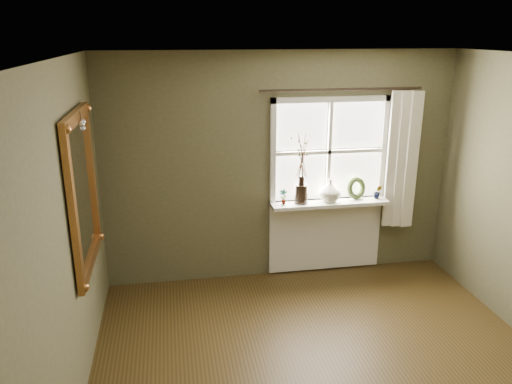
{
  "coord_description": "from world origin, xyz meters",
  "views": [
    {
      "loc": [
        -1.22,
        -3.07,
        2.78
      ],
      "look_at": [
        -0.41,
        1.55,
        1.27
      ],
      "focal_mm": 35.0,
      "sensor_mm": 36.0,
      "label": 1
    }
  ],
  "objects_px": {
    "gilt_mirror": "(83,191)",
    "dark_jug": "(301,194)",
    "cream_vase": "(330,191)",
    "wreath": "(356,190)"
  },
  "relations": [
    {
      "from": "gilt_mirror",
      "to": "dark_jug",
      "type": "bearing_deg",
      "value": 24.95
    },
    {
      "from": "cream_vase",
      "to": "gilt_mirror",
      "type": "relative_size",
      "value": 0.19
    },
    {
      "from": "dark_jug",
      "to": "cream_vase",
      "type": "xyz_separation_m",
      "value": [
        0.34,
        0.0,
        0.02
      ]
    },
    {
      "from": "cream_vase",
      "to": "gilt_mirror",
      "type": "bearing_deg",
      "value": -158.07
    },
    {
      "from": "cream_vase",
      "to": "dark_jug",
      "type": "bearing_deg",
      "value": 180.0
    },
    {
      "from": "dark_jug",
      "to": "cream_vase",
      "type": "distance_m",
      "value": 0.34
    },
    {
      "from": "wreath",
      "to": "gilt_mirror",
      "type": "xyz_separation_m",
      "value": [
        -2.84,
        -1.05,
        0.48
      ]
    },
    {
      "from": "dark_jug",
      "to": "cream_vase",
      "type": "bearing_deg",
      "value": 0.0
    },
    {
      "from": "cream_vase",
      "to": "wreath",
      "type": "xyz_separation_m",
      "value": [
        0.33,
        0.04,
        -0.03
      ]
    },
    {
      "from": "gilt_mirror",
      "to": "wreath",
      "type": "bearing_deg",
      "value": 20.28
    }
  ]
}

